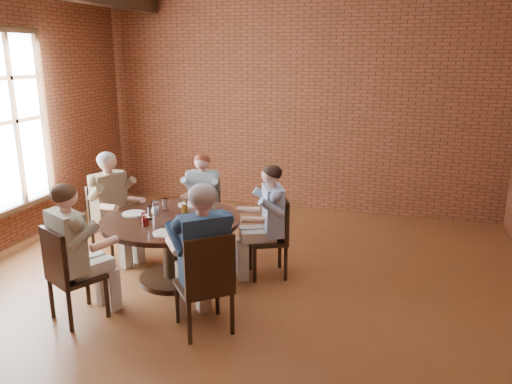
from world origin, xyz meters
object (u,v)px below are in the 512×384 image
(chair_c, at_px, (109,218))
(diner_e, at_px, (203,258))
(diner_a, at_px, (268,222))
(chair_e, at_px, (207,281))
(chair_a, at_px, (275,234))
(smartphone, at_px, (200,230))
(chair_d, at_px, (67,271))
(diner_b, at_px, (202,201))
(chair_b, at_px, (204,210))
(diner_d, at_px, (74,253))
(dining_table, at_px, (172,237))
(diner_c, at_px, (113,207))

(chair_c, relative_size, diner_e, 0.67)
(diner_a, relative_size, chair_e, 1.33)
(chair_a, bearing_deg, chair_c, -112.65)
(smartphone, bearing_deg, chair_d, -143.68)
(diner_b, height_order, diner_e, diner_e)
(chair_b, xyz_separation_m, diner_b, (0.01, -0.07, 0.14))
(diner_b, distance_m, smartphone, 1.49)
(diner_a, distance_m, chair_d, 2.18)
(smartphone, bearing_deg, diner_d, -145.45)
(chair_b, height_order, diner_b, diner_b)
(diner_b, bearing_deg, chair_a, -32.03)
(dining_table, bearing_deg, chair_a, 24.71)
(chair_e, bearing_deg, chair_a, -141.17)
(chair_a, relative_size, chair_c, 0.97)
(chair_a, height_order, diner_a, diner_a)
(chair_a, xyz_separation_m, chair_e, (-0.27, -1.42, 0.02))
(chair_a, xyz_separation_m, chair_c, (-2.11, -0.08, 0.01))
(smartphone, bearing_deg, chair_c, 153.48)
(smartphone, bearing_deg, diner_b, 109.86)
(dining_table, bearing_deg, chair_b, 94.21)
(diner_a, xyz_separation_m, diner_c, (-1.96, -0.07, 0.02))
(dining_table, distance_m, chair_c, 1.13)
(diner_a, bearing_deg, chair_a, 90.00)
(dining_table, distance_m, diner_b, 1.10)
(diner_b, bearing_deg, chair_b, 90.00)
(dining_table, xyz_separation_m, chair_b, (-0.09, 1.16, -0.04))
(chair_c, relative_size, chair_e, 0.97)
(chair_a, distance_m, chair_b, 1.33)
(diner_e, bearing_deg, diner_c, -76.34)
(diner_b, distance_m, diner_c, 1.14)
(diner_b, bearing_deg, diner_d, -105.95)
(chair_d, xyz_separation_m, diner_d, (0.04, 0.08, 0.16))
(diner_d, bearing_deg, chair_d, 90.00)
(chair_c, bearing_deg, diner_c, -90.00)
(dining_table, distance_m, chair_a, 1.17)
(dining_table, relative_size, diner_c, 1.13)
(chair_d, height_order, diner_e, diner_e)
(chair_c, bearing_deg, diner_b, -33.92)
(chair_a, xyz_separation_m, diner_b, (-1.14, 0.60, 0.12))
(chair_c, bearing_deg, chair_e, -104.70)
(chair_d, height_order, chair_e, chair_e)
(diner_a, bearing_deg, chair_c, -113.54)
(smartphone, bearing_deg, chair_a, 51.07)
(chair_e, relative_size, smartphone, 7.62)
(chair_c, distance_m, diner_d, 1.53)
(diner_a, bearing_deg, chair_b, -148.23)
(dining_table, distance_m, diner_d, 1.14)
(chair_d, bearing_deg, smartphone, -115.00)
(chair_a, bearing_deg, diner_b, -142.52)
(diner_a, relative_size, chair_b, 1.47)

